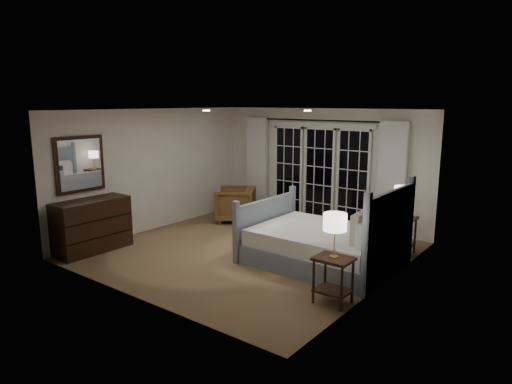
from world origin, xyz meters
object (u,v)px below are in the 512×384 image
Objects in this scene: lamp_right at (402,192)px; armchair at (235,204)px; dresser at (92,225)px; bed at (325,244)px; lamp_left at (335,223)px; nightstand_right at (400,229)px; nightstand_left at (333,273)px.

lamp_right reaches higher than armchair.
lamp_right is 5.50m from dresser.
bed is 4.13m from dresser.
lamp_left is at bearing 24.96° from armchair.
armchair is at bearing 157.57° from bed.
armchair is at bearing 77.76° from dresser.
nightstand_right is at bearing 59.29° from bed.
dresser is at bearing -152.01° from bed.
bed is 3.20m from armchair.
nightstand_left is 2.54m from nightstand_right.
lamp_right reaches higher than nightstand_left.
lamp_left is 0.45× the size of dresser.
nightstand_right is at bearing 59.22° from armchair.
nightstand_left is 0.76× the size of armchair.
dresser is at bearing -171.17° from nightstand_left.
lamp_right is 0.64× the size of armchair.
nightstand_right is 0.66m from lamp_right.
lamp_right reaches higher than nightstand_right.
bed is 4.32× the size of lamp_right.
lamp_left reaches higher than dresser.
lamp_left is (0.05, -2.53, 0.67)m from nightstand_right.
dresser reaches higher than nightstand_right.
lamp_left is 1.10× the size of lamp_right.
dresser reaches higher than nightstand_left.
lamp_right is at bearing 36.20° from dresser.
lamp_left is at bearing -88.96° from lamp_right.
nightstand_right is 2.62m from lamp_left.
lamp_right is at bearing 59.29° from bed.
nightstand_left is at bearing -88.96° from nightstand_right.
bed is at bearing 35.71° from armchair.
armchair is (-2.96, 1.22, 0.04)m from bed.
armchair is (-3.72, -0.07, -0.72)m from lamp_right.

